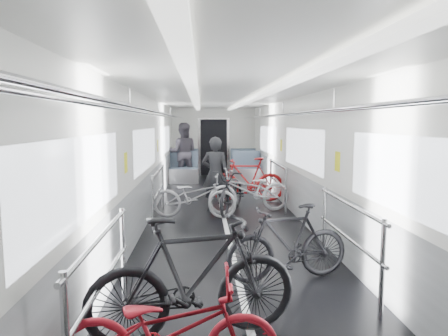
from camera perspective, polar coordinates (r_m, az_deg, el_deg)
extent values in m
cube|color=black|center=(7.73, 0.12, -7.66)|extent=(3.00, 14.00, 0.01)
cube|color=white|center=(7.51, 0.12, 10.38)|extent=(3.00, 14.00, 0.02)
cube|color=silver|center=(7.58, -11.27, 1.14)|extent=(0.02, 14.00, 2.40)
cube|color=silver|center=(7.75, 11.26, 1.25)|extent=(0.02, 14.00, 2.40)
cube|color=silver|center=(14.50, -1.48, 3.79)|extent=(3.00, 0.02, 2.40)
cube|color=white|center=(7.72, 0.12, -7.63)|extent=(0.08, 13.80, 0.01)
cube|color=gray|center=(7.69, -10.92, -4.43)|extent=(0.01, 13.90, 0.90)
cube|color=gray|center=(7.85, 10.92, -4.21)|extent=(0.01, 13.90, 0.90)
cube|color=white|center=(7.56, -11.08, 2.65)|extent=(0.01, 10.80, 0.75)
cube|color=white|center=(7.73, 11.08, 2.73)|extent=(0.01, 10.80, 0.75)
cube|color=white|center=(7.49, -4.14, 9.91)|extent=(0.14, 13.40, 0.05)
cube|color=white|center=(7.55, 4.35, 9.88)|extent=(0.14, 13.40, 0.05)
cube|color=black|center=(14.45, -1.47, 2.98)|extent=(0.95, 0.10, 2.00)
imported|color=#A71420|center=(3.11, -7.72, -22.03)|extent=(1.58, 0.56, 0.83)
imported|color=black|center=(3.58, -4.29, -15.41)|extent=(1.93, 0.92, 1.12)
imported|color=#A8A8AD|center=(7.98, -4.22, -4.02)|extent=(1.72, 0.76, 0.88)
imported|color=black|center=(4.93, 9.12, -10.45)|extent=(1.60, 0.73, 0.93)
imported|color=silver|center=(8.42, 3.73, -3.21)|extent=(1.90, 1.05, 0.95)
imported|color=#A71415|center=(9.61, 3.42, -1.65)|extent=(1.80, 0.66, 1.06)
imported|color=black|center=(8.48, 1.18, -3.25)|extent=(1.11, 1.84, 0.91)
imported|color=black|center=(8.51, -1.25, -0.88)|extent=(0.66, 0.51, 1.60)
imported|color=#2D2931|center=(12.71, -5.87, 2.21)|extent=(0.93, 0.74, 1.89)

